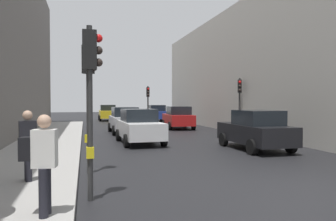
% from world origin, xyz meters
% --- Properties ---
extents(ground_plane, '(120.00, 120.00, 0.00)m').
position_xyz_m(ground_plane, '(0.00, 0.00, 0.00)').
color(ground_plane, black).
extents(sidewalk_kerb, '(3.18, 40.00, 0.16)m').
position_xyz_m(sidewalk_kerb, '(-6.71, 6.00, 0.08)').
color(sidewalk_kerb, '#A8A5A0').
rests_on(sidewalk_kerb, ground).
extents(building_facade_right, '(12.00, 31.85, 8.88)m').
position_xyz_m(building_facade_right, '(11.12, 14.16, 4.44)').
color(building_facade_right, '#B2ADA3').
rests_on(building_facade_right, ground).
extents(traffic_light_far_median, '(0.25, 0.43, 3.49)m').
position_xyz_m(traffic_light_far_median, '(0.43, 20.71, 2.41)').
color(traffic_light_far_median, '#2D2D2D').
rests_on(traffic_light_far_median, ground).
extents(traffic_light_mid_street, '(0.33, 0.45, 3.66)m').
position_xyz_m(traffic_light_mid_street, '(4.81, 12.00, 2.52)').
color(traffic_light_mid_street, '#2D2D2D').
rests_on(traffic_light_mid_street, ground).
extents(traffic_light_near_left, '(0.43, 0.25, 3.78)m').
position_xyz_m(traffic_light_near_left, '(-4.79, -0.10, 2.60)').
color(traffic_light_near_left, '#2D2D2D').
rests_on(traffic_light_near_left, ground).
extents(traffic_light_near_right, '(0.45, 0.36, 3.92)m').
position_xyz_m(traffic_light_near_right, '(-4.80, 2.65, 2.70)').
color(traffic_light_near_right, '#2D2D2D').
rests_on(traffic_light_near_right, ground).
extents(car_blue_van, '(2.03, 4.20, 1.76)m').
position_xyz_m(car_blue_van, '(2.53, 27.06, 0.88)').
color(car_blue_van, navy).
rests_on(car_blue_van, ground).
extents(car_red_sedan, '(2.23, 4.31, 1.76)m').
position_xyz_m(car_red_sedan, '(2.20, 17.31, 0.88)').
color(car_red_sedan, red).
rests_on(car_red_sedan, ground).
extents(car_white_compact, '(2.15, 4.27, 1.76)m').
position_xyz_m(car_white_compact, '(-2.21, 9.21, 0.88)').
color(car_white_compact, silver).
rests_on(car_white_compact, ground).
extents(car_silver_hatchback, '(2.10, 4.24, 1.76)m').
position_xyz_m(car_silver_hatchback, '(-2.28, 14.76, 0.88)').
color(car_silver_hatchback, '#BCBCC1').
rests_on(car_silver_hatchback, ground).
extents(car_yellow_taxi, '(2.02, 4.20, 1.76)m').
position_xyz_m(car_yellow_taxi, '(-2.42, 29.79, 0.88)').
color(car_yellow_taxi, yellow).
rests_on(car_yellow_taxi, ground).
extents(car_dark_suv, '(2.06, 4.22, 1.76)m').
position_xyz_m(car_dark_suv, '(2.45, 5.77, 0.88)').
color(car_dark_suv, black).
rests_on(car_dark_suv, ground).
extents(pedestrian_with_black_backpack, '(0.63, 0.38, 1.77)m').
position_xyz_m(pedestrian_with_black_backpack, '(-5.65, -1.32, 1.16)').
color(pedestrian_with_black_backpack, black).
rests_on(pedestrian_with_black_backpack, sidewalk_kerb).
extents(pedestrian_in_dark_coat, '(0.45, 0.35, 1.77)m').
position_xyz_m(pedestrian_in_dark_coat, '(-6.31, 1.44, 1.13)').
color(pedestrian_in_dark_coat, black).
rests_on(pedestrian_in_dark_coat, sidewalk_kerb).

